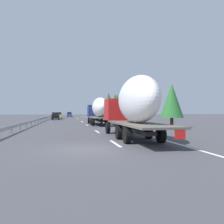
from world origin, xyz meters
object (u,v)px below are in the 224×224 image
(truck_trailing, at_px, (133,105))
(car_blue_sedan, at_px, (69,115))
(truck_lead, at_px, (99,109))
(car_yellow_coupe, at_px, (59,115))
(road_sign, at_px, (99,110))
(car_black_suv, at_px, (56,116))
(car_red_compact, at_px, (69,114))

(truck_trailing, relative_size, car_blue_sedan, 2.73)
(truck_lead, height_order, car_yellow_coupe, truck_lead)
(car_yellow_coupe, distance_m, road_sign, 15.09)
(car_black_suv, relative_size, car_red_compact, 1.15)
(truck_trailing, height_order, car_black_suv, truck_trailing)
(truck_lead, relative_size, road_sign, 3.85)
(truck_lead, height_order, car_blue_sedan, truck_lead)
(car_red_compact, bearing_deg, car_yellow_coupe, 173.97)
(car_black_suv, bearing_deg, car_blue_sedan, -6.72)
(car_black_suv, distance_m, road_sign, 10.66)
(truck_trailing, xyz_separation_m, road_sign, (43.46, -3.10, -0.19))
(car_black_suv, distance_m, car_red_compact, 41.32)
(truck_lead, distance_m, car_blue_sedan, 56.13)
(truck_trailing, height_order, car_yellow_coupe, truck_trailing)
(truck_lead, distance_m, car_red_compact, 66.20)
(truck_trailing, xyz_separation_m, car_red_compact, (85.24, 3.79, -1.56))
(car_blue_sedan, bearing_deg, road_sign, -167.73)
(truck_lead, distance_m, car_yellow_coupe, 36.11)
(truck_lead, bearing_deg, car_yellow_coupe, 11.24)
(car_blue_sedan, xyz_separation_m, road_sign, (-31.69, -6.89, 1.37))
(truck_lead, xyz_separation_m, truck_trailing, (-19.16, 0.00, 0.17))
(car_red_compact, bearing_deg, road_sign, -170.63)
(car_yellow_coupe, bearing_deg, car_black_suv, 177.72)
(car_yellow_coupe, bearing_deg, truck_lead, -168.76)
(road_sign, bearing_deg, car_blue_sedan, 12.27)
(car_yellow_coupe, relative_size, road_sign, 1.34)
(car_yellow_coupe, bearing_deg, truck_trailing, -172.65)
(truck_lead, xyz_separation_m, car_red_compact, (66.08, 3.79, -1.39))
(truck_lead, height_order, road_sign, truck_lead)
(truck_lead, relative_size, car_red_compact, 3.12)
(car_black_suv, bearing_deg, road_sign, -93.35)
(car_black_suv, height_order, car_red_compact, car_red_compact)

